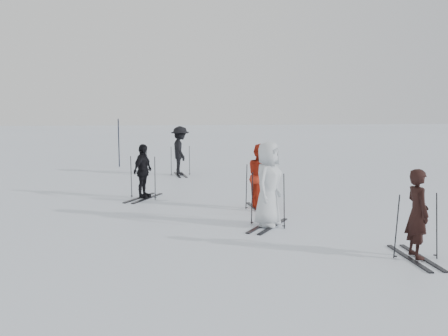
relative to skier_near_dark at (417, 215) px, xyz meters
name	(u,v)px	position (x,y,z in m)	size (l,w,h in m)	color
ground	(228,210)	(-2.83, 4.67, -0.81)	(120.00, 120.00, 0.00)	silver
skier_near_dark	(417,215)	(0.00, 0.00, 0.00)	(0.59, 0.39, 1.61)	black
skier_red	(261,177)	(-1.96, 4.68, 0.06)	(0.84, 0.66, 1.73)	#B42714
skier_grey	(268,185)	(-2.17, 2.72, 0.16)	(0.94, 0.61, 1.92)	silver
skier_uphill_left	(143,172)	(-5.16, 6.58, 0.00)	(0.94, 0.39, 1.61)	black
skier_uphill_far	(180,151)	(-3.89, 11.54, 0.16)	(1.25, 0.72, 1.93)	black
skis_near_dark	(417,225)	(0.00, 0.00, -0.19)	(0.90, 1.70, 1.24)	black
skis_red	(261,185)	(-1.96, 4.68, -0.17)	(0.92, 1.75, 1.27)	black
skis_grey	(268,199)	(-2.17, 2.72, -0.16)	(0.93, 1.76, 1.28)	black
skis_uphill_left	(143,177)	(-5.16, 6.58, -0.15)	(0.95, 1.80, 1.32)	black
skis_uphill_far	(180,160)	(-3.89, 11.54, -0.21)	(0.87, 1.64, 1.20)	black
piste_marker	(119,143)	(-6.57, 14.66, 0.29)	(0.05, 0.05, 2.18)	black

